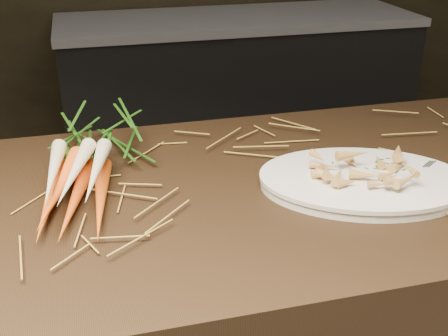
% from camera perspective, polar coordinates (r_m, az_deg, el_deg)
% --- Properties ---
extents(back_counter, '(1.82, 0.62, 0.84)m').
position_cam_1_polar(back_counter, '(3.05, 1.34, 7.48)').
color(back_counter, black).
rests_on(back_counter, ground).
extents(straw_bedding, '(1.40, 0.60, 0.02)m').
position_cam_1_polar(straw_bedding, '(1.14, 12.69, -0.06)').
color(straw_bedding, '#A4732E').
rests_on(straw_bedding, main_counter).
extents(root_veg_bunch, '(0.23, 0.51, 0.09)m').
position_cam_1_polar(root_veg_bunch, '(1.14, -13.78, 1.78)').
color(root_veg_bunch, '#E75315').
rests_on(root_veg_bunch, main_counter).
extents(serving_platter, '(0.44, 0.36, 0.02)m').
position_cam_1_polar(serving_platter, '(1.09, 13.90, -1.48)').
color(serving_platter, white).
rests_on(serving_platter, main_counter).
extents(roasted_veg_heap, '(0.22, 0.19, 0.04)m').
position_cam_1_polar(roasted_veg_heap, '(1.07, 14.08, 0.02)').
color(roasted_veg_heap, '#A87B42').
rests_on(roasted_veg_heap, serving_platter).
extents(serving_fork, '(0.13, 0.09, 0.00)m').
position_cam_1_polar(serving_fork, '(1.10, 21.09, -1.43)').
color(serving_fork, silver).
rests_on(serving_fork, serving_platter).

